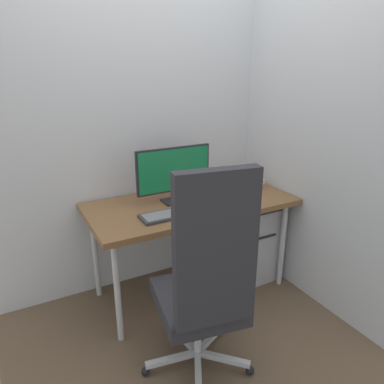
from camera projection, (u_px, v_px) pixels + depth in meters
The scene contains 12 objects.
ground_plane at pixel (191, 288), 2.86m from camera, with size 8.00×8.00×0.00m, color brown.
wall_back at pixel (167, 104), 2.71m from camera, with size 2.74×0.04×2.80m, color silver.
wall_side_right at pixel (297, 106), 2.59m from camera, with size 0.04×1.96×2.80m, color silver.
desk at pixel (191, 209), 2.63m from camera, with size 1.49×0.71×0.74m.
office_chair at pixel (205, 283), 1.85m from camera, with size 0.64×0.64×1.26m.
filing_cabinet at pixel (242, 238), 3.00m from camera, with size 0.47×0.52×0.62m.
monitor at pixel (174, 172), 2.54m from camera, with size 0.56×0.14×0.40m.
keyboard at pixel (174, 214), 2.37m from camera, with size 0.45×0.17×0.02m.
mouse at pixel (224, 203), 2.52m from camera, with size 0.05×0.10×0.04m, color slate.
pen_holder at pixel (247, 178), 3.00m from camera, with size 0.08×0.08×0.17m.
notebook at pixel (235, 194), 2.74m from camera, with size 0.13×0.20×0.02m, color #B23333.
coffee_mug at pixel (257, 183), 2.85m from camera, with size 0.12×0.09×0.10m.
Camera 1 is at (-1.15, -2.15, 1.68)m, focal length 33.68 mm.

